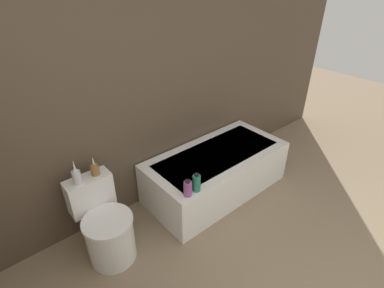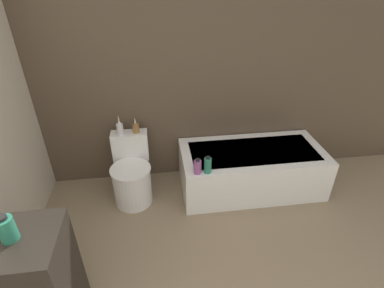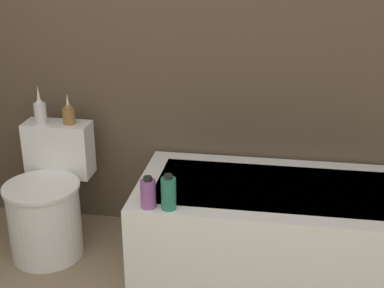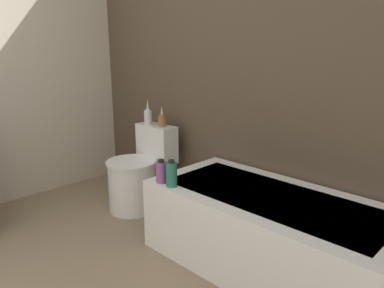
% 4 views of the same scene
% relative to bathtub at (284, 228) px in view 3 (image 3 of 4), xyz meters
% --- Properties ---
extents(wall_back_tiled, '(6.40, 0.06, 2.60)m').
position_rel_bathtub_xyz_m(wall_back_tiled, '(-0.76, 0.43, 1.05)').
color(wall_back_tiled, brown).
rests_on(wall_back_tiled, ground_plane).
extents(bathtub, '(1.57, 0.75, 0.49)m').
position_rel_bathtub_xyz_m(bathtub, '(0.00, 0.00, 0.00)').
color(bathtub, white).
rests_on(bathtub, ground).
extents(toilet, '(0.42, 0.58, 0.70)m').
position_rel_bathtub_xyz_m(toilet, '(-1.32, -0.01, 0.04)').
color(toilet, white).
rests_on(toilet, ground).
extents(vase_gold, '(0.07, 0.07, 0.23)m').
position_rel_bathtub_xyz_m(vase_gold, '(-1.41, 0.18, 0.53)').
color(vase_gold, silver).
rests_on(vase_gold, toilet).
extents(vase_silver, '(0.07, 0.07, 0.18)m').
position_rel_bathtub_xyz_m(vase_silver, '(-1.24, 0.21, 0.51)').
color(vase_silver, olive).
rests_on(vase_silver, toilet).
extents(shampoo_bottle_tall, '(0.07, 0.07, 0.16)m').
position_rel_bathtub_xyz_m(shampoo_bottle_tall, '(-0.66, -0.31, 0.31)').
color(shampoo_bottle_tall, '#8C4C8C').
rests_on(shampoo_bottle_tall, bathtub).
extents(shampoo_bottle_short, '(0.07, 0.07, 0.18)m').
position_rel_bathtub_xyz_m(shampoo_bottle_short, '(-0.56, -0.31, 0.32)').
color(shampoo_bottle_short, '#267259').
rests_on(shampoo_bottle_short, bathtub).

